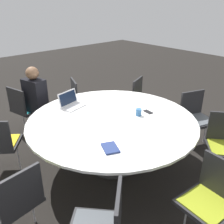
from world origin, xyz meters
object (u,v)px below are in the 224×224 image
chair_6 (196,115)px  cell_phone (148,112)px  coffee_cup (139,112)px  chair_7 (144,98)px  spiral_notebook (110,148)px  chair_2 (16,198)px  chair_0 (24,106)px  chair_8 (82,98)px  person_0 (36,97)px  laptop (71,103)px  chair_4 (211,196)px

chair_6 → cell_phone: 0.94m
chair_6 → coffee_cup: 1.12m
chair_7 → spiral_notebook: (-1.09, 1.79, 0.24)m
chair_2 → chair_7: bearing=9.7°
coffee_cup → chair_6: bearing=-103.7°
chair_0 → chair_7: 2.07m
chair_0 → chair_8: same height
chair_0 → coffee_cup: bearing=10.3°
chair_8 → coffee_cup: size_ratio=8.97×
chair_2 → coffee_cup: 1.78m
chair_7 → person_0: bearing=-49.8°
laptop → chair_0: bearing=93.8°
chair_2 → chair_8: bearing=32.6°
chair_4 → chair_6: bearing=-49.2°
chair_4 → chair_7: size_ratio=1.00×
person_0 → laptop: person_0 is taller
person_0 → spiral_notebook: size_ratio=4.72×
chair_7 → chair_6: bearing=72.2°
coffee_cup → cell_phone: size_ratio=0.64×
chair_4 → coffee_cup: (1.28, -0.41, 0.28)m
laptop → person_0: bearing=88.9°
spiral_notebook → chair_0: bearing=-0.6°
chair_4 → chair_2: bearing=54.4°
chair_0 → laptop: bearing=3.8°
chair_7 → chair_0: bearing=-53.3°
chair_0 → chair_6: 2.78m
chair_0 → chair_6: same height
laptop → coffee_cup: 0.98m
person_0 → cell_phone: person_0 is taller
chair_6 → spiral_notebook: (-0.09, 1.86, 0.24)m
chair_8 → coffee_cup: (-1.51, 0.15, 0.28)m
chair_0 → chair_2: 2.17m
spiral_notebook → coffee_cup: (0.34, -0.81, 0.04)m
chair_7 → coffee_cup: chair_7 is taller
chair_8 → cell_phone: size_ratio=5.72×
chair_6 → coffee_cup: chair_6 is taller
chair_2 → chair_7: size_ratio=1.00×
chair_6 → chair_7: same height
chair_2 → chair_8: (1.62, -1.91, 0.00)m
chair_8 → spiral_notebook: bearing=-5.0°
chair_6 → laptop: (1.11, 1.54, 0.29)m
chair_2 → laptop: 1.61m
chair_7 → person_0: (0.87, 1.63, 0.20)m
cell_phone → spiral_notebook: bearing=108.3°
chair_7 → chair_8: (0.76, 0.83, 0.00)m
chair_2 → chair_4: 1.79m
spiral_notebook → cell_phone: size_ratio=1.71×
cell_phone → coffee_cup: bearing=84.5°
laptop → coffee_cup: (-0.85, -0.49, -0.01)m
chair_2 → chair_8: 2.50m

